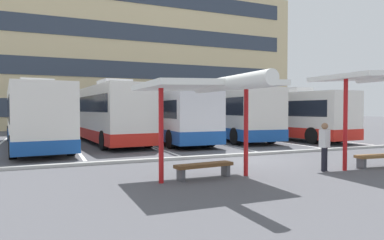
{
  "coord_description": "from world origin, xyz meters",
  "views": [
    {
      "loc": [
        -7.41,
        -11.93,
        2.06
      ],
      "look_at": [
        -1.05,
        3.11,
        1.56
      ],
      "focal_mm": 32.07,
      "sensor_mm": 36.0,
      "label": 1
    }
  ],
  "objects_px": {
    "coach_bus_4": "(278,115)",
    "bench_0": "(204,167)",
    "coach_bus_3": "(224,114)",
    "waiting_shelter_0": "(210,87)",
    "coach_bus_2": "(168,117)",
    "coach_bus_0": "(34,116)",
    "coach_bus_1": "(109,114)",
    "bench_1": "(377,158)",
    "waiting_passenger_0": "(325,143)"
  },
  "relations": [
    {
      "from": "coach_bus_4",
      "to": "bench_0",
      "type": "distance_m",
      "value": 15.67
    },
    {
      "from": "coach_bus_3",
      "to": "waiting_shelter_0",
      "type": "relative_size",
      "value": 2.48
    },
    {
      "from": "coach_bus_2",
      "to": "coach_bus_0",
      "type": "bearing_deg",
      "value": -178.38
    },
    {
      "from": "coach_bus_0",
      "to": "waiting_shelter_0",
      "type": "xyz_separation_m",
      "value": [
        4.95,
        -11.8,
        1.02
      ]
    },
    {
      "from": "coach_bus_0",
      "to": "coach_bus_2",
      "type": "relative_size",
      "value": 1.15
    },
    {
      "from": "coach_bus_2",
      "to": "waiting_shelter_0",
      "type": "distance_m",
      "value": 12.4
    },
    {
      "from": "coach_bus_1",
      "to": "coach_bus_2",
      "type": "bearing_deg",
      "value": -7.1
    },
    {
      "from": "coach_bus_2",
      "to": "bench_1",
      "type": "distance_m",
      "value": 12.84
    },
    {
      "from": "coach_bus_4",
      "to": "bench_0",
      "type": "xyz_separation_m",
      "value": [
        -11.03,
        -11.06,
        -1.29
      ]
    },
    {
      "from": "coach_bus_3",
      "to": "waiting_passenger_0",
      "type": "bearing_deg",
      "value": -103.39
    },
    {
      "from": "coach_bus_1",
      "to": "waiting_passenger_0",
      "type": "relative_size",
      "value": 6.64
    },
    {
      "from": "coach_bus_0",
      "to": "coach_bus_3",
      "type": "bearing_deg",
      "value": 3.65
    },
    {
      "from": "coach_bus_0",
      "to": "waiting_passenger_0",
      "type": "height_order",
      "value": "coach_bus_0"
    },
    {
      "from": "bench_0",
      "to": "coach_bus_2",
      "type": "bearing_deg",
      "value": 76.2
    },
    {
      "from": "waiting_passenger_0",
      "to": "coach_bus_0",
      "type": "bearing_deg",
      "value": 127.79
    },
    {
      "from": "coach_bus_1",
      "to": "bench_0",
      "type": "relative_size",
      "value": 5.68
    },
    {
      "from": "coach_bus_1",
      "to": "coach_bus_0",
      "type": "bearing_deg",
      "value": -170.66
    },
    {
      "from": "coach_bus_0",
      "to": "coach_bus_2",
      "type": "xyz_separation_m",
      "value": [
        7.81,
        0.22,
        -0.08
      ]
    },
    {
      "from": "coach_bus_0",
      "to": "coach_bus_4",
      "type": "height_order",
      "value": "coach_bus_0"
    },
    {
      "from": "coach_bus_4",
      "to": "bench_1",
      "type": "height_order",
      "value": "coach_bus_4"
    },
    {
      "from": "bench_1",
      "to": "coach_bus_2",
      "type": "bearing_deg",
      "value": 106.66
    },
    {
      "from": "coach_bus_0",
      "to": "bench_1",
      "type": "bearing_deg",
      "value": -46.34
    },
    {
      "from": "coach_bus_0",
      "to": "coach_bus_2",
      "type": "bearing_deg",
      "value": 1.62
    },
    {
      "from": "coach_bus_0",
      "to": "coach_bus_1",
      "type": "relative_size",
      "value": 1.19
    },
    {
      "from": "coach_bus_0",
      "to": "coach_bus_1",
      "type": "bearing_deg",
      "value": 9.34
    },
    {
      "from": "coach_bus_0",
      "to": "waiting_shelter_0",
      "type": "bearing_deg",
      "value": -67.22
    },
    {
      "from": "coach_bus_3",
      "to": "waiting_shelter_0",
      "type": "bearing_deg",
      "value": -119.93
    },
    {
      "from": "coach_bus_0",
      "to": "waiting_shelter_0",
      "type": "height_order",
      "value": "coach_bus_0"
    },
    {
      "from": "coach_bus_0",
      "to": "coach_bus_3",
      "type": "height_order",
      "value": "coach_bus_3"
    },
    {
      "from": "coach_bus_3",
      "to": "coach_bus_4",
      "type": "distance_m",
      "value": 3.95
    },
    {
      "from": "coach_bus_3",
      "to": "coach_bus_4",
      "type": "relative_size",
      "value": 0.97
    },
    {
      "from": "bench_0",
      "to": "bench_1",
      "type": "distance_m",
      "value": 6.55
    },
    {
      "from": "waiting_shelter_0",
      "to": "waiting_passenger_0",
      "type": "height_order",
      "value": "waiting_shelter_0"
    },
    {
      "from": "coach_bus_2",
      "to": "waiting_shelter_0",
      "type": "xyz_separation_m",
      "value": [
        -2.85,
        -12.02,
        1.1
      ]
    },
    {
      "from": "coach_bus_3",
      "to": "coach_bus_4",
      "type": "xyz_separation_m",
      "value": [
        3.79,
        -1.12,
        -0.09
      ]
    },
    {
      "from": "coach_bus_2",
      "to": "waiting_passenger_0",
      "type": "height_order",
      "value": "coach_bus_2"
    },
    {
      "from": "bench_0",
      "to": "waiting_passenger_0",
      "type": "relative_size",
      "value": 1.17
    },
    {
      "from": "coach_bus_4",
      "to": "waiting_shelter_0",
      "type": "xyz_separation_m",
      "value": [
        -11.03,
        -11.46,
        1.06
      ]
    },
    {
      "from": "waiting_shelter_0",
      "to": "waiting_passenger_0",
      "type": "distance_m",
      "value": 4.59
    },
    {
      "from": "coach_bus_2",
      "to": "bench_1",
      "type": "height_order",
      "value": "coach_bus_2"
    },
    {
      "from": "coach_bus_1",
      "to": "bench_0",
      "type": "height_order",
      "value": "coach_bus_1"
    },
    {
      "from": "bench_1",
      "to": "coach_bus_4",
      "type": "bearing_deg",
      "value": 68.89
    },
    {
      "from": "coach_bus_3",
      "to": "bench_0",
      "type": "relative_size",
      "value": 6.21
    },
    {
      "from": "coach_bus_3",
      "to": "bench_1",
      "type": "relative_size",
      "value": 6.7
    },
    {
      "from": "waiting_shelter_0",
      "to": "bench_0",
      "type": "distance_m",
      "value": 2.39
    },
    {
      "from": "coach_bus_0",
      "to": "coach_bus_1",
      "type": "height_order",
      "value": "coach_bus_1"
    },
    {
      "from": "bench_1",
      "to": "waiting_passenger_0",
      "type": "distance_m",
      "value": 2.37
    },
    {
      "from": "waiting_passenger_0",
      "to": "waiting_shelter_0",
      "type": "bearing_deg",
      "value": 179.32
    },
    {
      "from": "coach_bus_2",
      "to": "waiting_passenger_0",
      "type": "bearing_deg",
      "value": -83.48
    },
    {
      "from": "bench_1",
      "to": "bench_0",
      "type": "bearing_deg",
      "value": 174.56
    }
  ]
}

